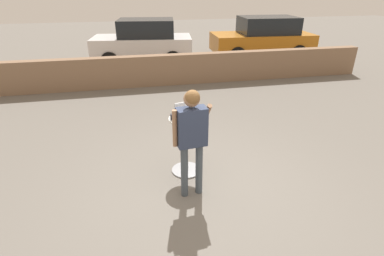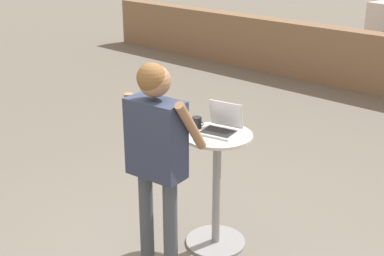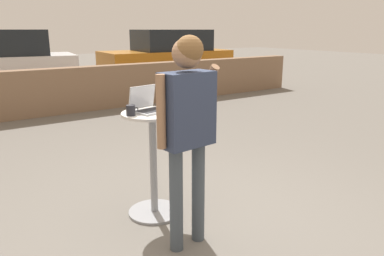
% 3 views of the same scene
% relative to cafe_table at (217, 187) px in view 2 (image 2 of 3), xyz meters
% --- Properties ---
extents(cafe_table, '(0.58, 0.58, 1.03)m').
position_rel_cafe_table_xyz_m(cafe_table, '(0.00, 0.00, 0.00)').
color(cafe_table, gray).
rests_on(cafe_table, ground_plane).
extents(laptop, '(0.35, 0.33, 0.24)m').
position_rel_cafe_table_xyz_m(laptop, '(-0.01, 0.06, 0.53)').
color(laptop, silver).
rests_on(laptop, cafe_table).
extents(coffee_mug, '(0.12, 0.08, 0.09)m').
position_rel_cafe_table_xyz_m(coffee_mug, '(-0.22, -0.01, 0.53)').
color(coffee_mug, '#232328').
rests_on(coffee_mug, cafe_table).
extents(standing_person, '(0.58, 0.41, 1.75)m').
position_rel_cafe_table_xyz_m(standing_person, '(-0.04, -0.65, 0.57)').
color(standing_person, '#424C56').
rests_on(standing_person, ground_plane).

